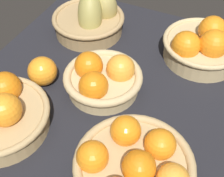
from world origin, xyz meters
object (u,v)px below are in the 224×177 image
(basket_far_right, at_px, (135,167))
(basket_near_left_pears, at_px, (91,20))
(basket_far_left, at_px, (203,46))
(basket_center, at_px, (103,78))
(loose_orange_front_gap, at_px, (42,71))

(basket_far_right, bearing_deg, basket_near_left_pears, -142.61)
(basket_near_left_pears, bearing_deg, basket_far_right, 37.39)
(basket_far_right, height_order, basket_far_left, basket_far_left)
(basket_center, xyz_separation_m, loose_orange_front_gap, (0.04, -0.16, -0.00))
(basket_center, xyz_separation_m, basket_far_left, (-0.24, 0.20, 0.01))
(basket_far_left, bearing_deg, basket_near_left_pears, -86.68)
(basket_far_right, xyz_separation_m, loose_orange_front_gap, (-0.16, -0.34, -0.00))
(basket_far_left, height_order, basket_near_left_pears, basket_near_left_pears)
(basket_far_right, distance_m, basket_near_left_pears, 0.54)
(basket_far_right, distance_m, loose_orange_front_gap, 0.37)
(basket_far_left, relative_size, loose_orange_front_gap, 2.95)
(basket_center, height_order, basket_far_right, basket_far_right)
(basket_far_right, xyz_separation_m, basket_far_left, (-0.45, 0.03, 0.00))
(basket_far_right, relative_size, loose_orange_front_gap, 3.18)
(basket_near_left_pears, xyz_separation_m, loose_orange_front_gap, (0.26, -0.01, -0.01))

